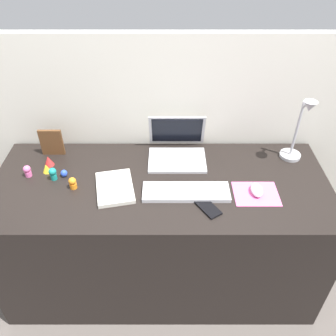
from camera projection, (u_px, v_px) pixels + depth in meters
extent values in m
plane|color=#59514C|center=(163.00, 272.00, 2.18)|extent=(6.00, 6.00, 0.00)
cube|color=silver|center=(162.00, 149.00, 2.06)|extent=(2.87, 0.05, 1.35)
cube|color=black|center=(162.00, 233.00, 1.95)|extent=(1.67, 0.67, 0.74)
cube|color=silver|center=(178.00, 160.00, 1.85)|extent=(0.30, 0.21, 0.01)
cube|color=silver|center=(178.00, 130.00, 1.89)|extent=(0.30, 0.06, 0.20)
cube|color=black|center=(178.00, 130.00, 1.88)|extent=(0.27, 0.05, 0.17)
cube|color=silver|center=(187.00, 192.00, 1.65)|extent=(0.41, 0.13, 0.02)
cube|color=pink|center=(257.00, 194.00, 1.65)|extent=(0.21, 0.17, 0.00)
ellipsoid|color=silver|center=(257.00, 190.00, 1.65)|extent=(0.06, 0.10, 0.03)
cube|color=black|center=(209.00, 208.00, 1.58)|extent=(0.12, 0.14, 0.01)
cylinder|color=#B7B7BC|center=(291.00, 155.00, 1.88)|extent=(0.11, 0.11, 0.02)
cylinder|color=#B7B7BC|center=(298.00, 129.00, 1.78)|extent=(0.01, 0.01, 0.31)
cylinder|color=#B7B7BC|center=(308.00, 104.00, 1.65)|extent=(0.01, 0.08, 0.08)
cone|color=#B7B7BC|center=(311.00, 107.00, 1.62)|extent=(0.06, 0.06, 0.05)
cube|color=silver|center=(115.00, 187.00, 1.68)|extent=(0.22, 0.27, 0.02)
cube|color=brown|center=(52.00, 142.00, 1.86)|extent=(0.12, 0.02, 0.15)
cylinder|color=teal|center=(54.00, 176.00, 1.73)|extent=(0.03, 0.03, 0.03)
sphere|color=teal|center=(53.00, 171.00, 1.71)|extent=(0.04, 0.04, 0.04)
ellipsoid|color=blue|center=(65.00, 173.00, 1.75)|extent=(0.03, 0.03, 0.04)
cylinder|color=pink|center=(29.00, 173.00, 1.75)|extent=(0.03, 0.03, 0.03)
sphere|color=pink|center=(28.00, 169.00, 1.74)|extent=(0.04, 0.04, 0.04)
cone|color=yellow|center=(47.00, 168.00, 1.77)|extent=(0.04, 0.04, 0.05)
cone|color=red|center=(49.00, 161.00, 1.81)|extent=(0.05, 0.05, 0.05)
cylinder|color=orange|center=(74.00, 186.00, 1.68)|extent=(0.03, 0.03, 0.03)
sphere|color=orange|center=(73.00, 181.00, 1.66)|extent=(0.04, 0.04, 0.04)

